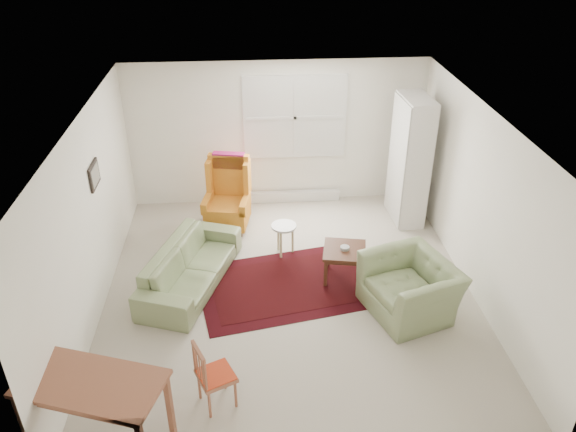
{
  "coord_description": "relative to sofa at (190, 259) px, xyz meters",
  "views": [
    {
      "loc": [
        -0.49,
        -6.16,
        4.77
      ],
      "look_at": [
        0.0,
        0.3,
        1.05
      ],
      "focal_mm": 35.0,
      "sensor_mm": 36.0,
      "label": 1
    }
  ],
  "objects": [
    {
      "name": "rug",
      "position": [
        1.37,
        -0.14,
        -0.4
      ],
      "size": [
        2.76,
        2.06,
        0.03
      ],
      "primitive_type": null,
      "rotation": [
        0.0,
        0.0,
        0.19
      ],
      "color": "black",
      "rests_on": "ground"
    },
    {
      "name": "armchair",
      "position": [
        2.88,
        -0.8,
        0.03
      ],
      "size": [
        1.3,
        1.39,
        0.88
      ],
      "primitive_type": "imported",
      "rotation": [
        0.0,
        0.0,
        -1.24
      ],
      "color": "#79895B",
      "rests_on": "ground"
    },
    {
      "name": "desk",
      "position": [
        -0.68,
        -2.62,
        0.02
      ],
      "size": [
        1.49,
        1.07,
        0.85
      ],
      "primitive_type": null,
      "rotation": [
        0.0,
        0.0,
        -0.33
      ],
      "color": "#96573C",
      "rests_on": "ground"
    },
    {
      "name": "coffee_table",
      "position": [
        2.15,
        -0.01,
        -0.17
      ],
      "size": [
        0.68,
        0.68,
        0.48
      ],
      "primitive_type": null,
      "rotation": [
        0.0,
        0.0,
        -0.19
      ],
      "color": "#462315",
      "rests_on": "ground"
    },
    {
      "name": "room",
      "position": [
        1.37,
        -0.11,
        0.85
      ],
      "size": [
        5.04,
        5.54,
        2.51
      ],
      "color": "#BAB09F",
      "rests_on": "ground"
    },
    {
      "name": "wingback_chair",
      "position": [
        0.49,
        1.5,
        0.19
      ],
      "size": [
        0.81,
        0.84,
        1.2
      ],
      "primitive_type": null,
      "rotation": [
        0.0,
        0.0,
        -0.18
      ],
      "color": "orange",
      "rests_on": "ground"
    },
    {
      "name": "cabinet",
      "position": [
        3.46,
        1.61,
        0.65
      ],
      "size": [
        0.49,
        0.87,
        2.11
      ],
      "primitive_type": null,
      "rotation": [
        0.0,
        0.0,
        0.05
      ],
      "color": "silver",
      "rests_on": "ground"
    },
    {
      "name": "sofa",
      "position": [
        0.0,
        0.0,
        0.0
      ],
      "size": [
        1.41,
        2.17,
        0.82
      ],
      "primitive_type": "imported",
      "rotation": [
        0.0,
        0.0,
        1.23
      ],
      "color": "#79895B",
      "rests_on": "ground"
    },
    {
      "name": "desk_chair",
      "position": [
        0.43,
        -2.18,
        0.01
      ],
      "size": [
        0.48,
        0.48,
        0.83
      ],
      "primitive_type": null,
      "rotation": [
        0.0,
        0.0,
        2.0
      ],
      "color": "#96573C",
      "rests_on": "ground"
    },
    {
      "name": "stool",
      "position": [
        1.35,
        0.66,
        -0.16
      ],
      "size": [
        0.41,
        0.41,
        0.51
      ],
      "primitive_type": null,
      "rotation": [
        0.0,
        0.0,
        0.11
      ],
      "color": "white",
      "rests_on": "ground"
    }
  ]
}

